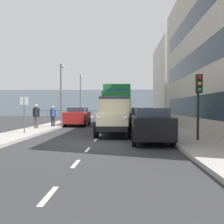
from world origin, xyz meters
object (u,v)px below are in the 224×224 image
Objects in this scene: car_black_kerbside_near at (150,125)px; traffic_light_near at (199,93)px; pedestrian_in_dark_coat at (36,114)px; car_navy_kerbside_1 at (142,119)px; lorry_cargo_green at (117,104)px; car_red_oppositeside_0 at (78,116)px; street_sign at (24,108)px; lamp_post_far at (81,92)px; lamp_post_promenade at (61,87)px; pedestrian_near_railing at (53,114)px; truck_vintage_cream at (114,116)px.

traffic_light_near reaches higher than car_black_kerbside_near.
car_navy_kerbside_1 is at bearing 179.34° from pedestrian_in_dark_coat.
lorry_cargo_green reaches higher than car_navy_kerbside_1.
pedestrian_in_dark_coat is (8.01, -6.20, 0.34)m from car_black_kerbside_near.
street_sign is (1.88, 7.93, 0.79)m from car_red_oppositeside_0.
car_navy_kerbside_1 is 19.97m from lamp_post_far.
car_navy_kerbside_1 is 0.63× the size of lamp_post_promenade.
traffic_light_near is at bearing 126.43° from car_red_oppositeside_0.
lamp_post_promenade is at bearing -52.44° from traffic_light_near.
car_navy_kerbside_1 is at bearing 166.00° from pedestrian_near_railing.
lamp_post_promenade is (-0.20, -6.88, 2.57)m from pedestrian_in_dark_coat.
street_sign is at bearing 23.85° from car_navy_kerbside_1.
pedestrian_near_railing reaches higher than car_red_oppositeside_0.
car_red_oppositeside_0 is 14.04m from lamp_post_far.
lamp_post_far is (5.82, -21.22, 2.80)m from truck_vintage_cream.
car_black_kerbside_near is at bearing 132.35° from pedestrian_near_railing.
pedestrian_near_railing is at bearing -14.00° from car_navy_kerbside_1.
street_sign is at bearing -20.21° from car_black_kerbside_near.
pedestrian_in_dark_coat is (6.04, 5.80, -0.84)m from lorry_cargo_green.
pedestrian_near_railing is at bearing -47.65° from car_black_kerbside_near.
traffic_light_near is at bearing 143.75° from truck_vintage_cream.
lamp_post_promenade reaches higher than truck_vintage_cream.
car_navy_kerbside_1 is at bearing -122.11° from truck_vintage_cream.
car_black_kerbside_near is (-1.94, 3.02, -0.28)m from truck_vintage_cream.
pedestrian_near_railing is 12.52m from traffic_light_near.
truck_vintage_cream is 7.18m from pedestrian_near_railing.
pedestrian_near_railing is (5.27, -4.88, -0.01)m from truck_vintage_cream.
pedestrian_in_dark_coat is 0.81× the size of street_sign.
truck_vintage_cream is 0.88× the size of lamp_post_far.
pedestrian_near_railing is (1.55, 2.80, 0.27)m from car_red_oppositeside_0.
car_black_kerbside_near is at bearing 99.32° from lorry_cargo_green.
pedestrian_in_dark_coat is at bearing 62.40° from car_red_oppositeside_0.
lamp_post_far reaches higher than car_red_oppositeside_0.
street_sign is (5.57, 9.22, -0.39)m from lorry_cargo_green.
lorry_cargo_green is 2.56× the size of traffic_light_near.
car_black_kerbside_near and car_red_oppositeside_0 have the same top height.
truck_vintage_cream is 0.93× the size of lamp_post_promenade.
car_navy_kerbside_1 is at bearing -90.00° from car_black_kerbside_near.
street_sign is at bearing 86.30° from pedestrian_near_railing.
pedestrian_near_railing is 0.28× the size of lamp_post_promenade.
pedestrian_near_railing is 0.27× the size of lamp_post_far.
lorry_cargo_green is at bearing -80.68° from car_black_kerbside_near.
truck_vintage_cream is 11.94m from lamp_post_promenade.
street_sign is (7.54, -2.77, 0.79)m from car_black_kerbside_near.
lamp_post_far is (2.10, -13.54, 3.08)m from car_red_oppositeside_0.
street_sign is at bearing 91.53° from lamp_post_promenade.
car_black_kerbside_near is at bearing 117.84° from car_red_oppositeside_0.
pedestrian_near_railing is (7.20, -1.80, 0.27)m from car_navy_kerbside_1.
lorry_cargo_green is 4.75× the size of pedestrian_near_railing.
traffic_light_near is at bearing 177.38° from car_black_kerbside_near.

